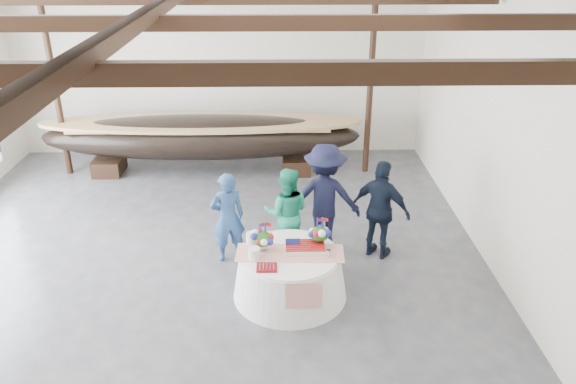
{
  "coord_description": "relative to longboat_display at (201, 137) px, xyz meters",
  "views": [
    {
      "loc": [
        1.4,
        -7.69,
        5.23
      ],
      "look_at": [
        1.58,
        1.04,
        1.13
      ],
      "focal_mm": 35.0,
      "sensor_mm": 36.0,
      "label": 1
    }
  ],
  "objects": [
    {
      "name": "guest_woman_blue",
      "position": [
        0.91,
        -3.89,
        -0.07
      ],
      "size": [
        0.68,
        0.55,
        1.62
      ],
      "primitive_type": "imported",
      "rotation": [
        0.0,
        0.0,
        3.45
      ],
      "color": "navy",
      "rests_on": "ground"
    },
    {
      "name": "wall_right",
      "position": [
        5.35,
        -4.63,
        1.37
      ],
      "size": [
        0.02,
        12.0,
        4.5
      ],
      "primitive_type": "cube",
      "color": "silver",
      "rests_on": "ground"
    },
    {
      "name": "pavilion_structure",
      "position": [
        0.35,
        -3.83,
        3.12
      ],
      "size": [
        9.8,
        11.76,
        4.5
      ],
      "color": "black",
      "rests_on": "ground"
    },
    {
      "name": "guest_woman_teal",
      "position": [
        1.91,
        -3.78,
        -0.06
      ],
      "size": [
        0.85,
        0.69,
        1.64
      ],
      "primitive_type": "imported",
      "rotation": [
        0.0,
        0.0,
        3.06
      ],
      "color": "#1D9871",
      "rests_on": "ground"
    },
    {
      "name": "banquet_table",
      "position": [
        1.93,
        -4.99,
        -0.5
      ],
      "size": [
        1.77,
        1.77,
        0.76
      ],
      "color": "white",
      "rests_on": "ground"
    },
    {
      "name": "wall_back",
      "position": [
        0.35,
        1.37,
        1.37
      ],
      "size": [
        10.0,
        0.02,
        4.5
      ],
      "primitive_type": "cube",
      "color": "silver",
      "rests_on": "ground"
    },
    {
      "name": "guest_man_left",
      "position": [
        2.57,
        -3.51,
        0.1
      ],
      "size": [
        1.34,
        0.86,
        1.96
      ],
      "primitive_type": "imported",
      "rotation": [
        0.0,
        0.0,
        3.03
      ],
      "color": "black",
      "rests_on": "ground"
    },
    {
      "name": "tabletop_items",
      "position": [
        1.93,
        -4.87,
        0.03
      ],
      "size": [
        1.66,
        0.95,
        0.4
      ],
      "color": "#B72512",
      "rests_on": "banquet_table"
    },
    {
      "name": "floor",
      "position": [
        0.35,
        -4.63,
        -0.88
      ],
      "size": [
        10.0,
        12.0,
        0.01
      ],
      "primitive_type": "cube",
      "color": "#3D3D42",
      "rests_on": "ground"
    },
    {
      "name": "longboat_display",
      "position": [
        0.0,
        0.0,
        0.0
      ],
      "size": [
        7.37,
        1.47,
        1.38
      ],
      "color": "black",
      "rests_on": "ground"
    },
    {
      "name": "guest_man_right",
      "position": [
        3.51,
        -3.84,
        0.01
      ],
      "size": [
        1.11,
        0.94,
        1.78
      ],
      "primitive_type": "imported",
      "rotation": [
        0.0,
        0.0,
        2.55
      ],
      "color": "black",
      "rests_on": "ground"
    }
  ]
}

